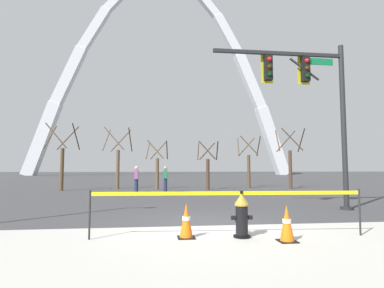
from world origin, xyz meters
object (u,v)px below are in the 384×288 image
traffic_cone_by_hydrant (287,224)px  traffic_cone_mid_sidewalk (186,221)px  pedestrian_standing_center (165,179)px  traffic_signal_gantry (313,96)px  fire_hydrant (242,215)px  pedestrian_walking_left (136,179)px  monument_arch (163,82)px

traffic_cone_by_hydrant → traffic_cone_mid_sidewalk: same height
pedestrian_standing_center → traffic_signal_gantry: bearing=-60.1°
fire_hydrant → pedestrian_walking_left: bearing=103.9°
fire_hydrant → pedestrian_walking_left: size_ratio=0.62×
traffic_cone_mid_sidewalk → pedestrian_walking_left: (-1.73, 11.70, 0.46)m
traffic_cone_by_hydrant → pedestrian_walking_left: 12.82m
traffic_cone_mid_sidewalk → monument_arch: size_ratio=0.01×
fire_hydrant → traffic_signal_gantry: traffic_signal_gantry is taller
traffic_signal_gantry → pedestrian_standing_center: size_ratio=3.77×
fire_hydrant → traffic_signal_gantry: (3.80, 3.92, 3.60)m
traffic_cone_by_hydrant → pedestrian_walking_left: size_ratio=0.46×
monument_arch → fire_hydrant: bearing=-89.6°
traffic_cone_by_hydrant → traffic_signal_gantry: (3.02, 4.41, 3.71)m
traffic_cone_mid_sidewalk → pedestrian_standing_center: bearing=90.1°
traffic_signal_gantry → traffic_cone_by_hydrant: bearing=-124.4°
fire_hydrant → pedestrian_standing_center: (-1.21, 12.63, 0.35)m
traffic_cone_by_hydrant → traffic_signal_gantry: 6.50m
monument_arch → pedestrian_walking_left: bearing=-93.0°
pedestrian_walking_left → pedestrian_standing_center: same height
traffic_signal_gantry → pedestrian_standing_center: 10.57m
traffic_cone_by_hydrant → traffic_signal_gantry: traffic_signal_gantry is taller
traffic_cone_mid_sidewalk → monument_arch: (0.77, 60.30, 19.98)m
fire_hydrant → pedestrian_standing_center: pedestrian_standing_center is taller
traffic_cone_by_hydrant → pedestrian_standing_center: (-2.00, 13.12, 0.46)m
pedestrian_standing_center → traffic_cone_mid_sidewalk: bearing=-89.9°
traffic_cone_by_hydrant → traffic_signal_gantry: size_ratio=0.12×
pedestrian_walking_left → pedestrian_standing_center: size_ratio=1.00×
traffic_cone_by_hydrant → monument_arch: size_ratio=0.01×
fire_hydrant → traffic_signal_gantry: bearing=45.8°
fire_hydrant → monument_arch: 63.56m
traffic_cone_by_hydrant → monument_arch: 64.07m
fire_hydrant → traffic_cone_mid_sidewalk: bearing=176.4°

